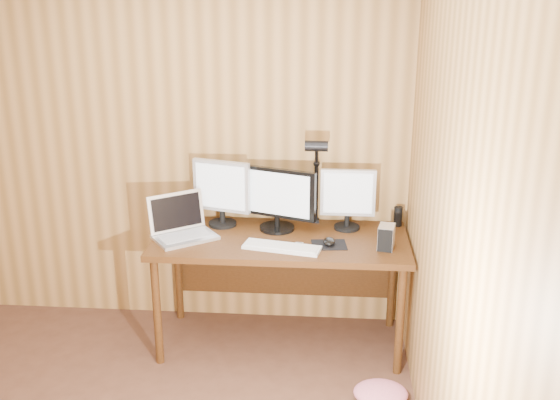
# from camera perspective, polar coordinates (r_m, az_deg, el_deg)

# --- Properties ---
(room_shell) EXTENTS (4.00, 4.00, 4.00)m
(room_shell) POSITION_cam_1_polar(r_m,az_deg,el_deg) (2.71, -22.95, -5.62)
(room_shell) COLOR #4D2C1D
(room_shell) RESTS_ON ground
(desk) EXTENTS (1.60, 0.70, 0.75)m
(desk) POSITION_cam_1_polar(r_m,az_deg,el_deg) (4.23, 0.13, -4.50)
(desk) COLOR #40220D
(desk) RESTS_ON floor
(monitor_center) EXTENTS (0.50, 0.23, 0.41)m
(monitor_center) POSITION_cam_1_polar(r_m,az_deg,el_deg) (4.19, -0.27, 0.15)
(monitor_center) COLOR black
(monitor_center) RESTS_ON desk
(monitor_left) EXTENTS (0.38, 0.18, 0.44)m
(monitor_left) POSITION_cam_1_polar(r_m,az_deg,el_deg) (4.27, -5.11, 0.78)
(monitor_left) COLOR black
(monitor_left) RESTS_ON desk
(monitor_right) EXTENTS (0.35, 0.17, 0.40)m
(monitor_right) POSITION_cam_1_polar(r_m,az_deg,el_deg) (4.22, 5.92, 0.21)
(monitor_right) COLOR black
(monitor_right) RESTS_ON desk
(laptop) EXTENTS (0.46, 0.45, 0.26)m
(laptop) POSITION_cam_1_polar(r_m,az_deg,el_deg) (4.17, -8.58, -2.29)
(laptop) COLOR silver
(laptop) RESTS_ON desk
(keyboard) EXTENTS (0.49, 0.24, 0.02)m
(keyboard) POSITION_cam_1_polar(r_m,az_deg,el_deg) (3.96, 0.17, -4.13)
(keyboard) COLOR white
(keyboard) RESTS_ON desk
(mousepad) EXTENTS (0.23, 0.19, 0.00)m
(mousepad) POSITION_cam_1_polar(r_m,az_deg,el_deg) (4.02, 4.29, -3.91)
(mousepad) COLOR black
(mousepad) RESTS_ON desk
(mouse) EXTENTS (0.08, 0.12, 0.04)m
(mouse) POSITION_cam_1_polar(r_m,az_deg,el_deg) (4.02, 4.30, -3.62)
(mouse) COLOR black
(mouse) RESTS_ON mousepad
(hard_drive) EXTENTS (0.11, 0.15, 0.15)m
(hard_drive) POSITION_cam_1_polar(r_m,az_deg,el_deg) (3.99, 9.23, -3.21)
(hard_drive) COLOR silver
(hard_drive) RESTS_ON desk
(phone) EXTENTS (0.05, 0.10, 0.01)m
(phone) POSITION_cam_1_polar(r_m,az_deg,el_deg) (3.99, 1.62, -4.02)
(phone) COLOR silver
(phone) RESTS_ON desk
(speaker) EXTENTS (0.05, 0.05, 0.13)m
(speaker) POSITION_cam_1_polar(r_m,az_deg,el_deg) (4.37, 10.24, -1.41)
(speaker) COLOR black
(speaker) RESTS_ON desk
(desk_lamp) EXTENTS (0.14, 0.21, 0.63)m
(desk_lamp) POSITION_cam_1_polar(r_m,az_deg,el_deg) (4.20, 3.17, 2.70)
(desk_lamp) COLOR black
(desk_lamp) RESTS_ON desk
(fabric_pile) EXTENTS (0.35, 0.30, 0.10)m
(fabric_pile) POSITION_cam_1_polar(r_m,az_deg,el_deg) (3.94, 8.76, -16.30)
(fabric_pile) COLOR #D5677B
(fabric_pile) RESTS_ON floor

